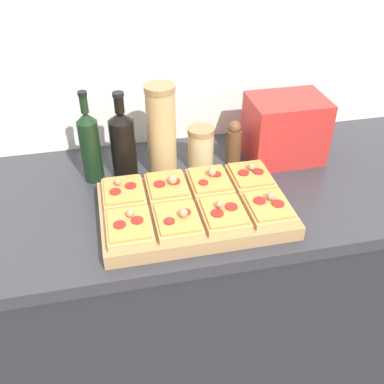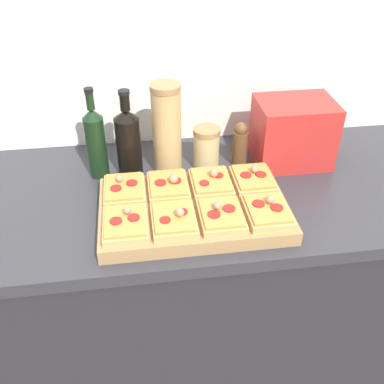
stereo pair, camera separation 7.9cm
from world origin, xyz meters
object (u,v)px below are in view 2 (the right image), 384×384
object	(u,v)px
cutting_board	(193,210)
grain_jar_tall	(166,129)
olive_oil_bottle	(96,142)
grain_jar_short	(206,148)
wine_bottle	(128,141)
toaster_oven	(293,132)
pepper_mill	(240,145)

from	to	relation	value
cutting_board	grain_jar_tall	size ratio (longest dim) A/B	1.78
cutting_board	olive_oil_bottle	bearing A→B (deg)	136.59
cutting_board	grain_jar_short	bearing A→B (deg)	72.90
cutting_board	olive_oil_bottle	size ratio (longest dim) A/B	1.78
cutting_board	wine_bottle	size ratio (longest dim) A/B	1.85
cutting_board	wine_bottle	xyz separation A→B (m)	(-0.17, 0.25, 0.09)
grain_jar_short	toaster_oven	xyz separation A→B (m)	(0.28, -0.00, 0.04)
grain_jar_tall	pepper_mill	bearing A→B (deg)	0.00
cutting_board	grain_jar_short	distance (m)	0.27
grain_jar_tall	pepper_mill	world-z (taller)	grain_jar_tall
wine_bottle	grain_jar_short	bearing A→B (deg)	-0.00
wine_bottle	grain_jar_short	distance (m)	0.25
cutting_board	pepper_mill	size ratio (longest dim) A/B	3.41
grain_jar_tall	pepper_mill	distance (m)	0.25
olive_oil_bottle	grain_jar_short	bearing A→B (deg)	-0.00
pepper_mill	toaster_oven	bearing A→B (deg)	-0.28
grain_jar_tall	toaster_oven	xyz separation A→B (m)	(0.41, -0.00, -0.04)
pepper_mill	grain_jar_short	bearing A→B (deg)	180.00
cutting_board	grain_jar_tall	distance (m)	0.29
grain_jar_short	olive_oil_bottle	bearing A→B (deg)	180.00
toaster_oven	olive_oil_bottle	bearing A→B (deg)	179.92
cutting_board	grain_jar_tall	world-z (taller)	grain_jar_tall
grain_jar_tall	grain_jar_short	bearing A→B (deg)	0.00
toaster_oven	grain_jar_short	bearing A→B (deg)	179.83
olive_oil_bottle	grain_jar_tall	distance (m)	0.22
cutting_board	grain_jar_short	world-z (taller)	grain_jar_short
grain_jar_tall	grain_jar_short	xyz separation A→B (m)	(0.13, 0.00, -0.08)
grain_jar_tall	grain_jar_short	size ratio (longest dim) A/B	2.09
pepper_mill	grain_jar_tall	bearing A→B (deg)	180.00
cutting_board	pepper_mill	distance (m)	0.32
wine_bottle	grain_jar_tall	xyz separation A→B (m)	(0.12, -0.00, 0.03)
wine_bottle	pepper_mill	bearing A→B (deg)	-0.00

